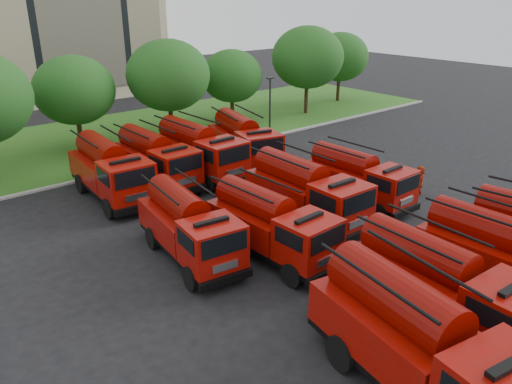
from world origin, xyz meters
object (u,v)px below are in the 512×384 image
fire_truck_0 (422,345)px  fire_truck_4 (189,226)px  fire_truck_1 (442,286)px  fire_truck_9 (155,159)px  fire_truck_5 (271,225)px  fire_truck_10 (198,151)px  fire_truck_6 (305,192)px  firefighter_4 (293,283)px  fire_truck_11 (243,141)px  fire_truck_2 (509,257)px  fire_truck_7 (358,178)px  fire_truck_8 (110,170)px  firefighter_5 (417,195)px

fire_truck_0 → fire_truck_4: bearing=103.5°
fire_truck_1 → fire_truck_9: 19.26m
fire_truck_0 → fire_truck_5: size_ratio=1.18×
fire_truck_9 → fire_truck_10: fire_truck_10 is taller
fire_truck_6 → fire_truck_0: bearing=-117.6°
fire_truck_0 → firefighter_4: 7.25m
fire_truck_4 → firefighter_4: bearing=-57.8°
fire_truck_10 → fire_truck_11: (3.75, 0.01, -0.04)m
fire_truck_2 → fire_truck_4: 13.30m
firefighter_4 → fire_truck_7: bearing=-126.7°
fire_truck_7 → firefighter_4: bearing=-156.9°
fire_truck_2 → fire_truck_6: size_ratio=0.97×
fire_truck_5 → fire_truck_7: (7.92, 1.50, -0.05)m
fire_truck_0 → fire_truck_7: size_ratio=1.23×
fire_truck_10 → firefighter_4: (-4.26, -13.34, -1.76)m
fire_truck_0 → fire_truck_1: size_ratio=1.12×
fire_truck_9 → fire_truck_5: bearing=-93.5°
fire_truck_7 → fire_truck_11: (-0.72, 9.50, 0.19)m
fire_truck_0 → fire_truck_6: size_ratio=1.10×
fire_truck_9 → firefighter_4: size_ratio=4.89×
firefighter_4 → fire_truck_8: bearing=-53.3°
fire_truck_0 → fire_truck_5: 9.50m
fire_truck_7 → fire_truck_8: fire_truck_8 is taller
firefighter_4 → fire_truck_6: bearing=-109.9°
fire_truck_2 → fire_truck_0: bearing=-174.1°
fire_truck_4 → fire_truck_11: size_ratio=0.90×
fire_truck_1 → fire_truck_7: fire_truck_1 is taller
fire_truck_6 → fire_truck_5: bearing=-155.5°
fire_truck_8 → fire_truck_9: size_ratio=1.05×
fire_truck_1 → fire_truck_0: bearing=-153.8°
fire_truck_2 → fire_truck_5: size_ratio=1.04×
fire_truck_1 → fire_truck_4: size_ratio=1.04×
fire_truck_6 → firefighter_5: fire_truck_6 is taller
fire_truck_6 → fire_truck_1: bearing=-103.6°
fire_truck_0 → firefighter_4: bearing=88.1°
fire_truck_1 → fire_truck_11: (5.95, 18.75, 0.06)m
fire_truck_10 → firefighter_5: size_ratio=4.26×
firefighter_4 → fire_truck_11: bearing=-91.5°
fire_truck_4 → fire_truck_8: 8.94m
fire_truck_6 → firefighter_4: (-4.63, -3.96, -1.69)m
fire_truck_2 → fire_truck_5: 9.78m
fire_truck_10 → fire_truck_7: bearing=-66.1°
fire_truck_11 → firefighter_4: (-8.01, -13.36, -1.72)m
fire_truck_1 → fire_truck_6: 9.71m
fire_truck_2 → firefighter_5: size_ratio=3.98×
fire_truck_4 → fire_truck_7: size_ratio=1.06×
fire_truck_8 → fire_truck_10: bearing=1.7°
fire_truck_4 → fire_truck_7: bearing=3.6°
fire_truck_2 → fire_truck_9: bearing=102.0°
fire_truck_4 → firefighter_5: (14.61, -2.36, -1.57)m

